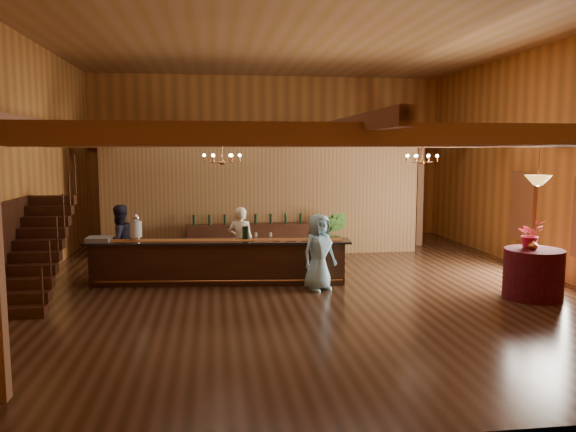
{
  "coord_description": "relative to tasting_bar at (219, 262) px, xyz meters",
  "views": [
    {
      "loc": [
        -1.92,
        -12.36,
        3.0
      ],
      "look_at": [
        -0.15,
        0.85,
        1.43
      ],
      "focal_mm": 35.0,
      "sensor_mm": 36.0,
      "label": 1
    }
  ],
  "objects": [
    {
      "name": "raffle_drum",
      "position": [
        2.18,
        -0.27,
        0.66
      ],
      "size": [
        0.34,
        0.24,
        0.3
      ],
      "color": "#A16C36",
      "rests_on": "tasting_bar"
    },
    {
      "name": "beam_grid",
      "position": [
        1.82,
        0.37,
        2.74
      ],
      "size": [
        11.9,
        13.9,
        0.39
      ],
      "color": "brown",
      "rests_on": "wall_left"
    },
    {
      "name": "window_right_back",
      "position": [
        7.77,
        0.86,
        1.05
      ],
      "size": [
        0.12,
        1.05,
        1.75
      ],
      "primitive_type": "cube",
      "color": "white",
      "rests_on": "wall_right"
    },
    {
      "name": "wall_back",
      "position": [
        1.82,
        6.86,
        2.25
      ],
      "size": [
        12.0,
        0.1,
        5.5
      ],
      "primitive_type": "cube",
      "color": "#B87430",
      "rests_on": "floor"
    },
    {
      "name": "glass_rack_tray",
      "position": [
        -2.63,
        0.22,
        0.53
      ],
      "size": [
        0.5,
        0.5,
        0.1
      ],
      "primitive_type": "cube",
      "color": "gray",
      "rests_on": "tasting_bar"
    },
    {
      "name": "table_flowers",
      "position": [
        6.29,
        -1.97,
        0.79
      ],
      "size": [
        0.59,
        0.54,
        0.58
      ],
      "primitive_type": "imported",
      "rotation": [
        0.0,
        0.0,
        0.19
      ],
      "color": "red",
      "rests_on": "round_table"
    },
    {
      "name": "ceiling",
      "position": [
        1.82,
        -0.14,
        5.0
      ],
      "size": [
        14.0,
        14.0,
        0.0
      ],
      "primitive_type": "plane",
      "rotation": [
        3.14,
        0.0,
        0.0
      ],
      "color": "#9B6A41",
      "rests_on": "wall_back"
    },
    {
      "name": "staircase",
      "position": [
        -3.63,
        -0.88,
        0.5
      ],
      "size": [
        1.0,
        2.8,
        2.0
      ],
      "color": "#391C0F",
      "rests_on": "floor"
    },
    {
      "name": "support_posts",
      "position": [
        1.82,
        -0.64,
        1.1
      ],
      "size": [
        9.2,
        10.2,
        3.2
      ],
      "color": "brown",
      "rests_on": "floor"
    },
    {
      "name": "floor",
      "position": [
        1.82,
        -0.14,
        -0.5
      ],
      "size": [
        14.0,
        14.0,
        0.0
      ],
      "primitive_type": "plane",
      "color": "#462B1D",
      "rests_on": "ground"
    },
    {
      "name": "backbar_shelf",
      "position": [
        0.85,
        2.97,
        -0.03
      ],
      "size": [
        3.4,
        0.73,
        0.95
      ],
      "primitive_type": "cube",
      "rotation": [
        0.0,
        0.0,
        0.06
      ],
      "color": "#391C0F",
      "rests_on": "floor"
    },
    {
      "name": "bar_bottle_1",
      "position": [
        0.65,
        0.05,
        0.63
      ],
      "size": [
        0.07,
        0.07,
        0.3
      ],
      "primitive_type": "cylinder",
      "color": "black",
      "rests_on": "tasting_bar"
    },
    {
      "name": "backroom_boxes",
      "position": [
        1.53,
        5.36,
        0.03
      ],
      "size": [
        4.1,
        0.6,
        1.1
      ],
      "color": "#391C0F",
      "rests_on": "floor"
    },
    {
      "name": "chandelier_left",
      "position": [
        0.1,
        -0.28,
        2.33
      ],
      "size": [
        0.8,
        0.8,
        0.53
      ],
      "color": "#9E602F",
      "rests_on": "beam_grid"
    },
    {
      "name": "floor_plant",
      "position": [
        3.26,
        2.81,
        0.14
      ],
      "size": [
        0.87,
        0.8,
        1.28
      ],
      "primitive_type": "imported",
      "rotation": [
        0.0,
        0.0,
        -0.41
      ],
      "color": "#3B6F24",
      "rests_on": "floor"
    },
    {
      "name": "partition_wall",
      "position": [
        1.32,
        3.36,
        1.05
      ],
      "size": [
        9.0,
        0.18,
        3.1
      ],
      "primitive_type": "cube",
      "color": "olive",
      "rests_on": "floor"
    },
    {
      "name": "wall_left",
      "position": [
        -4.18,
        -0.14,
        2.25
      ],
      "size": [
        0.1,
        14.0,
        5.5
      ],
      "primitive_type": "cube",
      "color": "#B87430",
      "rests_on": "floor"
    },
    {
      "name": "chandelier_right",
      "position": [
        4.96,
        0.66,
        2.3
      ],
      "size": [
        0.8,
        0.8,
        0.55
      ],
      "color": "#9E602F",
      "rests_on": "beam_grid"
    },
    {
      "name": "beverage_dispenser",
      "position": [
        -1.82,
        0.23,
        0.77
      ],
      "size": [
        0.26,
        0.26,
        0.6
      ],
      "color": "silver",
      "rests_on": "tasting_bar"
    },
    {
      "name": "tasting_bar",
      "position": [
        0.0,
        0.0,
        0.0
      ],
      "size": [
        5.95,
        1.33,
        1.0
      ],
      "rotation": [
        0.0,
        0.0,
        -0.1
      ],
      "color": "#391C0F",
      "rests_on": "floor"
    },
    {
      "name": "round_table",
      "position": [
        6.31,
        -2.11,
        0.0
      ],
      "size": [
        1.16,
        1.16,
        1.01
      ],
      "primitive_type": "cylinder",
      "color": "#49101B",
      "rests_on": "floor"
    },
    {
      "name": "guest",
      "position": [
        2.12,
        -0.88,
        0.33
      ],
      "size": [
        0.96,
        0.84,
        1.65
      ],
      "primitive_type": "imported",
      "rotation": [
        0.0,
        0.0,
        0.48
      ],
      "color": "#8AC5DC",
      "rests_on": "floor"
    },
    {
      "name": "bartender",
      "position": [
        0.53,
        0.63,
        0.34
      ],
      "size": [
        0.7,
        0.56,
        1.67
      ],
      "primitive_type": "imported",
      "rotation": [
        0.0,
        0.0,
        2.85
      ],
      "color": "white",
      "rests_on": "floor"
    },
    {
      "name": "bar_bottle_0",
      "position": [
        0.58,
        0.06,
        0.63
      ],
      "size": [
        0.07,
        0.07,
        0.3
      ],
      "primitive_type": "cylinder",
      "color": "black",
      "rests_on": "tasting_bar"
    },
    {
      "name": "wall_front",
      "position": [
        1.82,
        -7.14,
        2.25
      ],
      "size": [
        12.0,
        0.1,
        5.5
      ],
      "primitive_type": "cube",
      "color": "#B87430",
      "rests_on": "floor"
    },
    {
      "name": "pendant_lamp",
      "position": [
        6.31,
        -2.11,
        1.9
      ],
      "size": [
        0.52,
        0.52,
        0.9
      ],
      "color": "#9E602F",
      "rests_on": "beam_grid"
    },
    {
      "name": "table_vase",
      "position": [
        6.24,
        -2.17,
        0.67
      ],
      "size": [
        0.17,
        0.17,
        0.32
      ],
      "primitive_type": "imported",
      "rotation": [
        0.0,
        0.0,
        0.06
      ],
      "color": "#9E602F",
      "rests_on": "round_table"
    },
    {
      "name": "wall_right",
      "position": [
        7.82,
        -0.14,
        2.25
      ],
      "size": [
        0.1,
        14.0,
        5.5
      ],
      "primitive_type": "cube",
      "color": "#B87430",
      "rests_on": "floor"
    },
    {
      "name": "staff_second",
      "position": [
        -2.3,
        0.87,
        0.37
      ],
      "size": [
        1.07,
        1.04,
        1.74
      ],
      "primitive_type": "imported",
      "rotation": [
        0.0,
        0.0,
        3.83
      ],
      "color": "#262437",
      "rests_on": "floor"
    }
  ]
}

